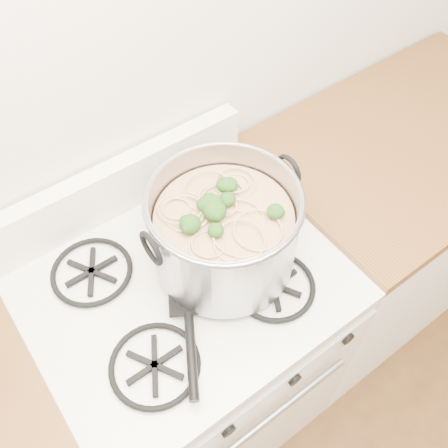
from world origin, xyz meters
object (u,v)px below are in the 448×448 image
(stock_pot, at_px, (224,232))
(spatula, at_px, (187,293))
(gas_range, at_px, (192,356))
(glass_bowl, at_px, (222,205))

(stock_pot, bearing_deg, spatula, -164.97)
(gas_range, bearing_deg, stock_pot, -6.64)
(spatula, bearing_deg, stock_pot, 45.40)
(glass_bowl, bearing_deg, spatula, -143.24)
(gas_range, bearing_deg, spatula, -110.34)
(stock_pot, relative_size, spatula, 1.24)
(stock_pot, xyz_separation_m, spatula, (-0.13, -0.04, -0.10))
(gas_range, relative_size, spatula, 2.98)
(gas_range, height_order, stock_pot, stock_pot)
(gas_range, relative_size, stock_pot, 2.40)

